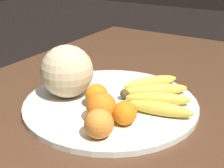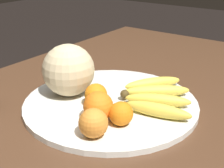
% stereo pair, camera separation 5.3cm
% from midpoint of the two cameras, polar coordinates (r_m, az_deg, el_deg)
% --- Properties ---
extents(kitchen_table, '(1.58, 0.98, 0.77)m').
position_cam_midpoint_polar(kitchen_table, '(0.91, -1.07, -8.50)').
color(kitchen_table, '#4C301E').
rests_on(kitchen_table, ground_plane).
extents(fruit_bowl, '(0.47, 0.47, 0.01)m').
position_cam_midpoint_polar(fruit_bowl, '(0.84, -1.79, -3.57)').
color(fruit_bowl, silver).
rests_on(fruit_bowl, kitchen_table).
extents(melon, '(0.14, 0.14, 0.14)m').
position_cam_midpoint_polar(melon, '(0.86, -9.98, 2.29)').
color(melon, beige).
rests_on(melon, fruit_bowl).
extents(banana_bunch, '(0.25, 0.24, 0.03)m').
position_cam_midpoint_polar(banana_bunch, '(0.84, 6.09, -1.84)').
color(banana_bunch, '#473819').
rests_on(banana_bunch, fruit_bowl).
extents(orange_front_left, '(0.06, 0.06, 0.06)m').
position_cam_midpoint_polar(orange_front_left, '(0.72, 0.25, -5.40)').
color(orange_front_left, orange).
rests_on(orange_front_left, fruit_bowl).
extents(orange_front_right, '(0.07, 0.07, 0.07)m').
position_cam_midpoint_polar(orange_front_right, '(0.67, -4.66, -7.28)').
color(orange_front_right, orange).
rests_on(orange_front_right, fruit_bowl).
extents(orange_mid_center, '(0.07, 0.07, 0.07)m').
position_cam_midpoint_polar(orange_mid_center, '(0.73, -4.04, -4.21)').
color(orange_mid_center, orange).
rests_on(orange_mid_center, fruit_bowl).
extents(orange_back_left, '(0.06, 0.06, 0.06)m').
position_cam_midpoint_polar(orange_back_left, '(0.81, -4.73, -2.09)').
color(orange_back_left, orange).
rests_on(orange_back_left, fruit_bowl).
extents(produce_tag, '(0.09, 0.04, 0.00)m').
position_cam_midpoint_polar(produce_tag, '(0.78, 0.25, -5.15)').
color(produce_tag, white).
rests_on(produce_tag, fruit_bowl).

